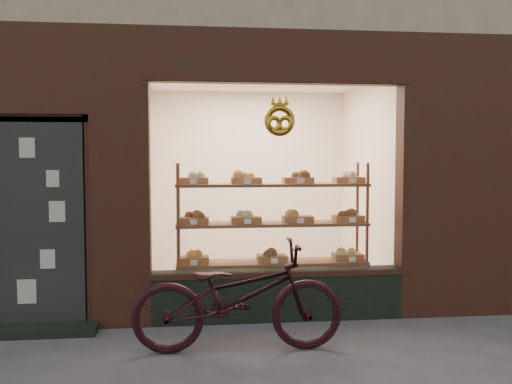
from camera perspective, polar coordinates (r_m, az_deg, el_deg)
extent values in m
cube|color=black|center=(6.29, 2.17, -10.23)|extent=(2.70, 0.25, 0.55)
cube|color=#272B2B|center=(6.19, -20.75, -2.92)|extent=(0.90, 0.04, 2.15)
cube|color=black|center=(6.25, -20.89, -12.80)|extent=(1.15, 0.35, 0.08)
torus|color=gold|center=(6.02, 2.37, 7.14)|extent=(0.33, 0.07, 0.33)
cube|color=brown|center=(6.75, 1.59, -11.23)|extent=(2.20, 0.45, 0.04)
cube|color=brown|center=(6.64, 1.60, -7.06)|extent=(2.20, 0.45, 0.03)
cube|color=brown|center=(6.57, 1.61, -3.20)|extent=(2.20, 0.45, 0.04)
cube|color=brown|center=(6.54, 1.62, 0.72)|extent=(2.20, 0.45, 0.04)
cylinder|color=brown|center=(6.33, -7.79, -4.86)|extent=(0.04, 0.04, 1.70)
cylinder|color=brown|center=(6.65, 11.05, -4.50)|extent=(0.04, 0.04, 1.70)
cylinder|color=brown|center=(6.72, -7.73, -4.38)|extent=(0.04, 0.04, 1.70)
cylinder|color=brown|center=(7.02, 10.07, -4.06)|extent=(0.04, 0.04, 1.70)
cube|color=#9F5D33|center=(6.57, -6.25, -6.74)|extent=(0.34, 0.24, 0.07)
sphere|color=#B88147|center=(6.55, -6.25, -6.01)|extent=(0.11, 0.11, 0.11)
cube|color=white|center=(6.38, -6.23, -7.04)|extent=(0.07, 0.01, 0.05)
cube|color=#9F5D33|center=(6.63, 1.60, -6.61)|extent=(0.34, 0.24, 0.07)
sphere|color=#502C20|center=(6.62, 1.60, -5.89)|extent=(0.11, 0.11, 0.11)
cube|color=white|center=(6.45, 1.84, -6.90)|extent=(0.07, 0.01, 0.05)
cube|color=#9F5D33|center=(6.82, 9.15, -6.37)|extent=(0.34, 0.24, 0.07)
sphere|color=#D5BB8A|center=(6.81, 9.16, -5.67)|extent=(0.11, 0.11, 0.11)
cube|color=white|center=(6.65, 9.59, -6.64)|extent=(0.08, 0.01, 0.05)
cube|color=#9F5D33|center=(6.50, -6.27, -2.83)|extent=(0.34, 0.24, 0.07)
sphere|color=#502C20|center=(6.49, -6.28, -2.09)|extent=(0.11, 0.11, 0.11)
cube|color=white|center=(6.32, -6.26, -3.02)|extent=(0.07, 0.01, 0.06)
cube|color=#9F5D33|center=(6.53, -1.00, -2.78)|extent=(0.34, 0.24, 0.07)
sphere|color=#D5BB8A|center=(6.52, -1.00, -2.04)|extent=(0.11, 0.11, 0.11)
cube|color=white|center=(6.35, -0.83, -2.97)|extent=(0.08, 0.01, 0.06)
cube|color=#9F5D33|center=(6.62, 4.18, -2.71)|extent=(0.34, 0.24, 0.07)
sphere|color=#B88147|center=(6.61, 4.19, -1.97)|extent=(0.11, 0.11, 0.11)
cube|color=white|center=(6.44, 4.50, -2.88)|extent=(0.07, 0.01, 0.06)
cube|color=#9F5D33|center=(6.76, 9.19, -2.61)|extent=(0.34, 0.24, 0.07)
sphere|color=#502C20|center=(6.75, 9.20, -1.90)|extent=(0.11, 0.11, 0.11)
cube|color=white|center=(6.58, 9.63, -2.78)|extent=(0.08, 0.01, 0.06)
cube|color=#9F5D33|center=(6.47, -6.30, 1.13)|extent=(0.34, 0.24, 0.07)
sphere|color=#D5BB8A|center=(6.46, -6.31, 1.89)|extent=(0.11, 0.11, 0.11)
cube|color=white|center=(6.28, -6.29, 1.06)|extent=(0.07, 0.01, 0.06)
cube|color=#9F5D33|center=(6.50, -1.00, 1.17)|extent=(0.34, 0.24, 0.07)
sphere|color=#B88147|center=(6.49, -1.00, 1.91)|extent=(0.11, 0.11, 0.11)
cube|color=white|center=(6.31, -0.83, 1.10)|extent=(0.08, 0.01, 0.06)
cube|color=#9F5D33|center=(6.58, 4.20, 1.19)|extent=(0.34, 0.24, 0.07)
sphere|color=#502C20|center=(6.58, 4.20, 1.93)|extent=(0.11, 0.11, 0.11)
cube|color=white|center=(6.40, 4.52, 1.12)|extent=(0.07, 0.01, 0.06)
cube|color=#9F5D33|center=(6.72, 9.23, 1.20)|extent=(0.34, 0.24, 0.07)
sphere|color=#D5BB8A|center=(6.72, 9.24, 1.93)|extent=(0.11, 0.11, 0.11)
cube|color=white|center=(6.55, 9.67, 1.13)|extent=(0.08, 0.01, 0.06)
imported|color=black|center=(5.27, -1.82, -10.42)|extent=(1.92, 0.70, 1.01)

